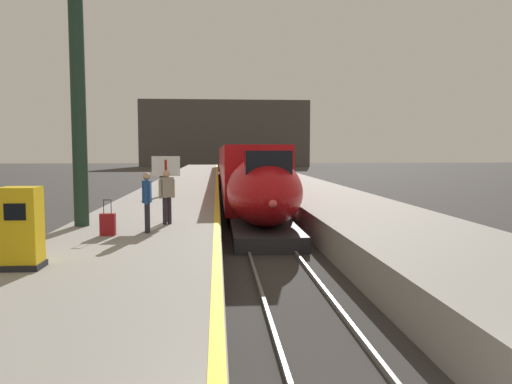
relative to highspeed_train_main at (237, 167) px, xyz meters
The scene contains 14 objects.
platform_left 15.05m from the highspeed_train_main, 105.68° to the right, with size 4.80×110.00×1.05m, color gray.
platform_right 15.05m from the highspeed_train_main, 74.32° to the right, with size 4.80×110.00×1.05m, color gray.
platform_left_safety_stripe 14.56m from the highspeed_train_main, 96.99° to the right, with size 0.20×107.80×0.01m, color yellow.
rail_main_left 11.85m from the highspeed_train_main, 93.67° to the right, with size 0.08×110.00×0.12m, color slate.
rail_main_right 11.85m from the highspeed_train_main, 86.33° to the right, with size 0.08×110.00×0.12m, color slate.
highspeed_train_main is the anchor object (origin of this frame).
station_column_mid 28.44m from the highspeed_train_main, 102.14° to the right, with size 4.00×0.68×9.13m.
passenger_near_edge 29.12m from the highspeed_train_main, 97.33° to the right, with size 0.23×0.57×1.69m.
passenger_mid_platform 17.79m from the highspeed_train_main, 104.62° to the right, with size 0.41×0.47×1.69m.
passenger_far_waiting 27.51m from the highspeed_train_main, 96.94° to the right, with size 0.47×0.41×1.69m.
rolling_suitcase 29.66m from the highspeed_train_main, 99.16° to the right, with size 0.40×0.22×0.98m.
ticket_machine_yellow 33.48m from the highspeed_train_main, 99.54° to the right, with size 0.76×0.62×1.60m.
departure_info_board 26.93m from the highspeed_train_main, 97.25° to the right, with size 0.90×0.10×2.12m.
terminus_back_wall 63.02m from the highspeed_train_main, 90.00° to the left, with size 36.00×2.00×14.00m, color #4C4742.
Camera 1 is at (-1.76, -3.69, 3.35)m, focal length 34.80 mm.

